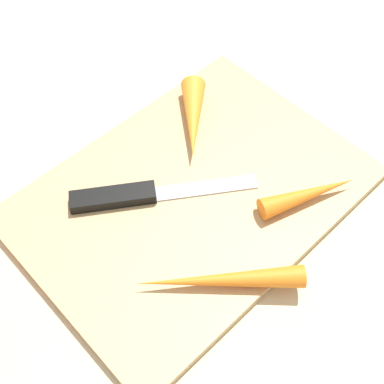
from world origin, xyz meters
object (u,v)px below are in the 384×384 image
object	(u,v)px
knife	(126,196)
carrot_longest	(220,280)
carrot_medium	(193,119)
cutting_board	(192,195)
carrot_shortest	(309,194)

from	to	relation	value
knife	carrot_longest	bearing A→B (deg)	-54.96
carrot_longest	carrot_medium	xyz separation A→B (m)	(-0.12, -0.16, 0.00)
carrot_longest	cutting_board	bearing A→B (deg)	-79.11
knife	carrot_longest	xyz separation A→B (m)	(-0.00, 0.14, 0.01)
cutting_board	knife	size ratio (longest dim) A/B	2.04
cutting_board	carrot_medium	distance (m)	0.09
knife	carrot_medium	distance (m)	0.12
knife	carrot_longest	size ratio (longest dim) A/B	1.11
cutting_board	carrot_shortest	size ratio (longest dim) A/B	3.30
knife	carrot_medium	bearing A→B (deg)	45.73
carrot_medium	carrot_shortest	xyz separation A→B (m)	(-0.02, 0.16, -0.00)
carrot_shortest	carrot_medium	bearing A→B (deg)	118.99
carrot_medium	cutting_board	bearing A→B (deg)	-0.45
knife	carrot_longest	distance (m)	0.14
knife	carrot_medium	world-z (taller)	carrot_medium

